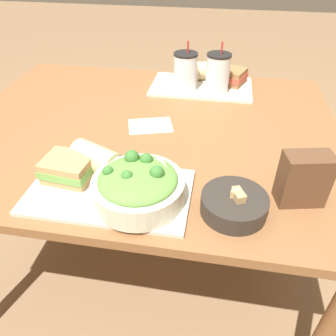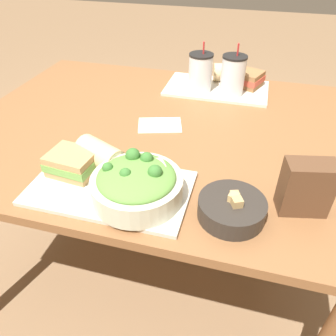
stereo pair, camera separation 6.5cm
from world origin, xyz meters
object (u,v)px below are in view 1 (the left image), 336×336
baguette_near (97,159)px  sandwich_far (228,76)px  chip_bag (304,179)px  napkin_folded (150,126)px  salad_bowl (138,185)px  soup_bowl (234,204)px  sandwich_near (68,168)px  drink_cup_dark (185,73)px  drink_cup_red (218,74)px  baguette_far (210,71)px

baguette_near → sandwich_far: bearing=-1.5°
chip_bag → baguette_near: bearing=165.4°
sandwich_far → baguette_near: bearing=-94.7°
baguette_near → napkin_folded: 0.31m
salad_bowl → napkin_folded: 0.40m
salad_bowl → soup_bowl: 0.25m
sandwich_near → drink_cup_dark: drink_cup_dark is taller
baguette_near → drink_cup_red: 0.69m
soup_bowl → chip_bag: bearing=23.2°
drink_cup_red → napkin_folded: size_ratio=1.17×
sandwich_near → baguette_near: bearing=41.5°
napkin_folded → drink_cup_dark: bearing=75.1°
sandwich_near → napkin_folded: (0.16, 0.34, -0.04)m
baguette_far → soup_bowl: bearing=174.9°
baguette_near → salad_bowl: bearing=-99.7°
salad_bowl → soup_bowl: bearing=1.3°
soup_bowl → drink_cup_red: size_ratio=0.80×
baguette_near → sandwich_far: 0.80m
salad_bowl → soup_bowl: salad_bowl is taller
sandwich_far → chip_bag: (0.20, -0.74, 0.03)m
baguette_near → chip_bag: (0.56, -0.02, 0.02)m
baguette_far → chip_bag: 0.82m
sandwich_near → drink_cup_red: (0.38, 0.66, 0.04)m
salad_bowl → napkin_folded: size_ratio=1.32×
soup_bowl → napkin_folded: soup_bowl is taller
sandwich_near → drink_cup_red: 0.76m
chip_bag → drink_cup_red: bearing=99.3°
sandwich_near → sandwich_far: 0.88m
baguette_near → chip_bag: chip_bag is taller
drink_cup_red → napkin_folded: drink_cup_red is taller
drink_cup_red → chip_bag: bearing=-68.6°
baguette_near → drink_cup_dark: bearing=8.8°
drink_cup_dark → napkin_folded: 0.34m
sandwich_far → chip_bag: 0.77m
soup_bowl → sandwich_far: bearing=92.5°
sandwich_far → drink_cup_red: bearing=-91.4°
salad_bowl → sandwich_near: size_ratio=1.65×
salad_bowl → baguette_far: bearing=81.7°
sandwich_far → baguette_far: 0.09m
sandwich_near → baguette_near: size_ratio=0.89×
sandwich_near → chip_bag: size_ratio=0.99×
chip_bag → drink_cup_dark: bearing=109.0°
drink_cup_red → salad_bowl: bearing=-102.8°
drink_cup_red → baguette_far: bearing=105.9°
salad_bowl → baguette_far: (0.12, 0.85, -0.01)m
sandwich_far → napkin_folded: 0.50m
soup_bowl → drink_cup_dark: (-0.22, 0.71, 0.06)m
drink_cup_red → sandwich_near: bearing=-119.8°
sandwich_near → sandwich_far: size_ratio=0.82×
soup_bowl → chip_bag: chip_bag is taller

